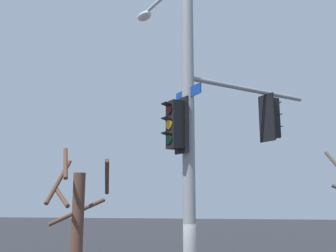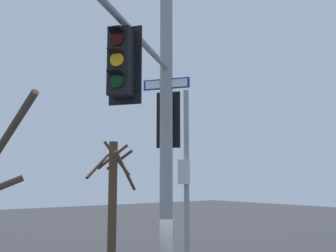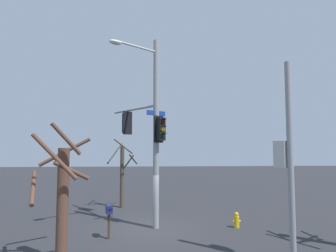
% 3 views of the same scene
% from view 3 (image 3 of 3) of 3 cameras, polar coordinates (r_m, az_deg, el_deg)
% --- Properties ---
extents(ground_plane, '(80.00, 80.00, 0.00)m').
position_cam_3_polar(ground_plane, '(13.83, -4.18, -20.54)').
color(ground_plane, '#2B2B30').
extents(main_signal_pole_assembly, '(2.97, 4.94, 9.17)m').
position_cam_3_polar(main_signal_pole_assembly, '(13.74, -3.85, 0.29)').
color(main_signal_pole_assembly, gray).
rests_on(main_signal_pole_assembly, ground).
extents(secondary_pole_assembly, '(0.53, 0.65, 6.79)m').
position_cam_3_polar(secondary_pole_assembly, '(10.22, 23.48, -6.23)').
color(secondary_pole_assembly, gray).
rests_on(secondary_pole_assembly, ground).
extents(fire_hydrant, '(0.38, 0.24, 0.73)m').
position_cam_3_polar(fire_hydrant, '(14.34, 14.00, -18.40)').
color(fire_hydrant, yellow).
rests_on(fire_hydrant, ground).
extents(mailbox, '(0.37, 0.49, 1.41)m').
position_cam_3_polar(mailbox, '(12.49, -12.09, -17.00)').
color(mailbox, '#4C3823').
rests_on(mailbox, ground).
extents(bare_tree_behind_pole, '(2.16, 2.39, 4.69)m').
position_cam_3_polar(bare_tree_behind_pole, '(10.29, -21.21, -13.20)').
color(bare_tree_behind_pole, brown).
rests_on(bare_tree_behind_pole, ground).
extents(bare_tree_across_street, '(1.93, 1.91, 4.37)m').
position_cam_3_polar(bare_tree_across_street, '(18.15, -9.41, -9.60)').
color(bare_tree_across_street, '#443D30').
rests_on(bare_tree_across_street, ground).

